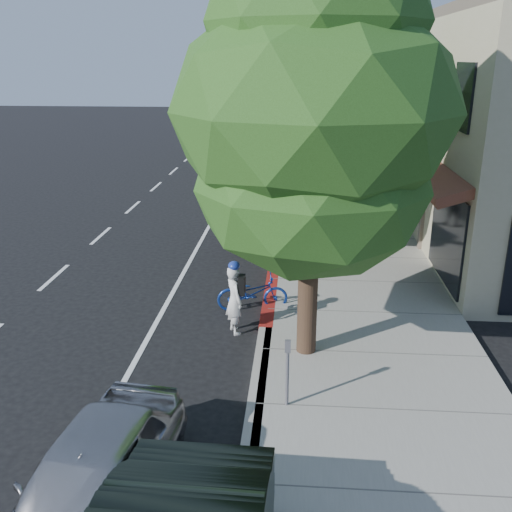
# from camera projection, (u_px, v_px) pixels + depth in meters

# --- Properties ---
(ground) EXTENTS (120.00, 120.00, 0.00)m
(ground) POSITION_uv_depth(u_px,v_px,m) (268.00, 314.00, 13.85)
(ground) COLOR black
(ground) RESTS_ON ground
(sidewalk) EXTENTS (4.60, 56.00, 0.15)m
(sidewalk) POSITION_uv_depth(u_px,v_px,m) (342.00, 223.00, 21.19)
(sidewalk) COLOR gray
(sidewalk) RESTS_ON ground
(curb) EXTENTS (0.30, 56.00, 0.15)m
(curb) POSITION_uv_depth(u_px,v_px,m) (280.00, 222.00, 21.35)
(curb) COLOR #9E998E
(curb) RESTS_ON ground
(curb_red_segment) EXTENTS (0.32, 4.00, 0.15)m
(curb_red_segment) POSITION_uv_depth(u_px,v_px,m) (270.00, 295.00, 14.76)
(curb_red_segment) COLOR maroon
(curb_red_segment) RESTS_ON ground
(storefront_building) EXTENTS (10.00, 36.00, 7.00)m
(storefront_building) POSITION_uv_depth(u_px,v_px,m) (477.00, 107.00, 28.94)
(storefront_building) COLOR #B2A889
(storefront_building) RESTS_ON ground
(street_tree_0) EXTENTS (5.24, 5.24, 8.05)m
(street_tree_0) POSITION_uv_depth(u_px,v_px,m) (313.00, 116.00, 10.28)
(street_tree_0) COLOR black
(street_tree_0) RESTS_ON ground
(street_tree_1) EXTENTS (5.40, 5.40, 8.40)m
(street_tree_1) POSITION_uv_depth(u_px,v_px,m) (310.00, 87.00, 15.85)
(street_tree_1) COLOR black
(street_tree_1) RESTS_ON ground
(street_tree_2) EXTENTS (3.76, 3.76, 7.21)m
(street_tree_2) POSITION_uv_depth(u_px,v_px,m) (307.00, 94.00, 21.68)
(street_tree_2) COLOR black
(street_tree_2) RESTS_ON ground
(street_tree_3) EXTENTS (4.75, 4.75, 8.15)m
(street_tree_3) POSITION_uv_depth(u_px,v_px,m) (306.00, 75.00, 27.16)
(street_tree_3) COLOR black
(street_tree_3) RESTS_ON ground
(street_tree_4) EXTENTS (4.37, 4.37, 7.64)m
(street_tree_4) POSITION_uv_depth(u_px,v_px,m) (305.00, 78.00, 32.91)
(street_tree_4) COLOR black
(street_tree_4) RESTS_ON ground
(street_tree_5) EXTENTS (4.91, 4.91, 7.97)m
(street_tree_5) POSITION_uv_depth(u_px,v_px,m) (305.00, 72.00, 38.51)
(street_tree_5) COLOR black
(street_tree_5) RESTS_ON ground
(cyclist) EXTENTS (0.59, 0.69, 1.59)m
(cyclist) POSITION_uv_depth(u_px,v_px,m) (235.00, 300.00, 12.71)
(cyclist) COLOR silver
(cyclist) RESTS_ON ground
(bicycle) EXTENTS (1.81, 0.89, 0.91)m
(bicycle) POSITION_uv_depth(u_px,v_px,m) (252.00, 293.00, 13.96)
(bicycle) COLOR navy
(bicycle) RESTS_ON ground
(silver_suv) EXTENTS (3.23, 6.40, 1.74)m
(silver_suv) POSITION_uv_depth(u_px,v_px,m) (267.00, 201.00, 21.13)
(silver_suv) COLOR #A1A1A6
(silver_suv) RESTS_ON ground
(dark_sedan) EXTENTS (1.79, 4.58, 1.49)m
(dark_sedan) POSITION_uv_depth(u_px,v_px,m) (274.00, 172.00, 26.97)
(dark_sedan) COLOR black
(dark_sedan) RESTS_ON ground
(white_pickup) EXTENTS (2.42, 5.10, 1.44)m
(white_pickup) POSITION_uv_depth(u_px,v_px,m) (275.00, 170.00, 27.76)
(white_pickup) COLOR silver
(white_pickup) RESTS_ON ground
(dark_suv_far) EXTENTS (2.59, 5.56, 1.84)m
(dark_suv_far) POSITION_uv_depth(u_px,v_px,m) (280.00, 133.00, 39.27)
(dark_suv_far) COLOR black
(dark_suv_far) RESTS_ON ground
(near_car_a) EXTENTS (2.05, 4.12, 1.35)m
(near_car_a) POSITION_uv_depth(u_px,v_px,m) (92.00, 481.00, 7.44)
(near_car_a) COLOR #A1A1A5
(near_car_a) RESTS_ON ground
(pedestrian) EXTENTS (1.10, 1.05, 1.78)m
(pedestrian) POSITION_uv_depth(u_px,v_px,m) (355.00, 200.00, 20.55)
(pedestrian) COLOR black
(pedestrian) RESTS_ON sidewalk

